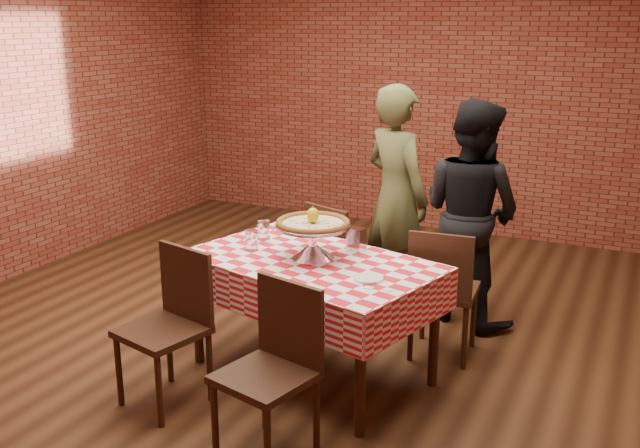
# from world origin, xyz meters

# --- Properties ---
(ground) EXTENTS (6.00, 6.00, 0.00)m
(ground) POSITION_xyz_m (0.00, 0.00, 0.00)
(ground) COLOR black
(ground) RESTS_ON ground
(back_wall) EXTENTS (5.50, 0.00, 5.50)m
(back_wall) POSITION_xyz_m (0.00, 3.00, 1.45)
(back_wall) COLOR maroon
(back_wall) RESTS_ON ground
(table) EXTENTS (1.66, 1.25, 0.75)m
(table) POSITION_xyz_m (0.35, -0.47, 0.38)
(table) COLOR #391F13
(table) RESTS_ON ground
(tablecloth) EXTENTS (1.71, 1.29, 0.25)m
(tablecloth) POSITION_xyz_m (0.35, -0.47, 0.63)
(tablecloth) COLOR red
(tablecloth) RESTS_ON table
(pizza_stand) EXTENTS (0.55, 0.55, 0.21)m
(pizza_stand) POSITION_xyz_m (0.34, -0.43, 0.86)
(pizza_stand) COLOR silver
(pizza_stand) RESTS_ON tablecloth
(pizza) EXTENTS (0.53, 0.53, 0.03)m
(pizza) POSITION_xyz_m (0.34, -0.43, 0.97)
(pizza) COLOR beige
(pizza) RESTS_ON pizza_stand
(lemon) EXTENTS (0.09, 0.09, 0.10)m
(lemon) POSITION_xyz_m (0.34, -0.43, 1.03)
(lemon) COLOR yellow
(lemon) RESTS_ON pizza
(water_glass_left) EXTENTS (0.10, 0.10, 0.13)m
(water_glass_left) POSITION_xyz_m (-0.08, -0.46, 0.82)
(water_glass_left) COLOR white
(water_glass_left) RESTS_ON tablecloth
(water_glass_right) EXTENTS (0.10, 0.10, 0.13)m
(water_glass_right) POSITION_xyz_m (-0.11, -0.24, 0.82)
(water_glass_right) COLOR white
(water_glass_right) RESTS_ON tablecloth
(side_plate) EXTENTS (0.20, 0.20, 0.01)m
(side_plate) POSITION_xyz_m (0.79, -0.63, 0.76)
(side_plate) COLOR white
(side_plate) RESTS_ON tablecloth
(sweetener_packet_a) EXTENTS (0.05, 0.04, 0.00)m
(sweetener_packet_a) POSITION_xyz_m (0.84, -0.76, 0.76)
(sweetener_packet_a) COLOR white
(sweetener_packet_a) RESTS_ON tablecloth
(sweetener_packet_b) EXTENTS (0.06, 0.06, 0.00)m
(sweetener_packet_b) POSITION_xyz_m (0.94, -0.74, 0.76)
(sweetener_packet_b) COLOR white
(sweetener_packet_b) RESTS_ON tablecloth
(condiment_caddy) EXTENTS (0.12, 0.10, 0.14)m
(condiment_caddy) POSITION_xyz_m (0.52, -0.18, 0.83)
(condiment_caddy) COLOR silver
(condiment_caddy) RESTS_ON tablecloth
(chair_near_left) EXTENTS (0.52, 0.52, 0.91)m
(chair_near_left) POSITION_xyz_m (-0.26, -1.16, 0.45)
(chair_near_left) COLOR #391F13
(chair_near_left) RESTS_ON ground
(chair_near_right) EXTENTS (0.51, 0.51, 0.90)m
(chair_near_right) POSITION_xyz_m (0.53, -1.37, 0.45)
(chair_near_right) COLOR #391F13
(chair_near_right) RESTS_ON ground
(chair_far_left) EXTENTS (0.52, 0.52, 0.89)m
(chair_far_left) POSITION_xyz_m (0.17, 0.43, 0.44)
(chair_far_left) COLOR #391F13
(chair_far_left) RESTS_ON ground
(chair_far_right) EXTENTS (0.44, 0.44, 0.89)m
(chair_far_right) POSITION_xyz_m (1.01, 0.16, 0.44)
(chair_far_right) COLOR #391F13
(chair_far_right) RESTS_ON ground
(diner_olive) EXTENTS (0.74, 0.67, 1.71)m
(diner_olive) POSITION_xyz_m (0.41, 0.88, 0.85)
(diner_olive) COLOR brown
(diner_olive) RESTS_ON ground
(diner_black) EXTENTS (0.98, 0.89, 1.63)m
(diner_black) POSITION_xyz_m (1.01, 0.80, 0.82)
(diner_black) COLOR black
(diner_black) RESTS_ON ground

